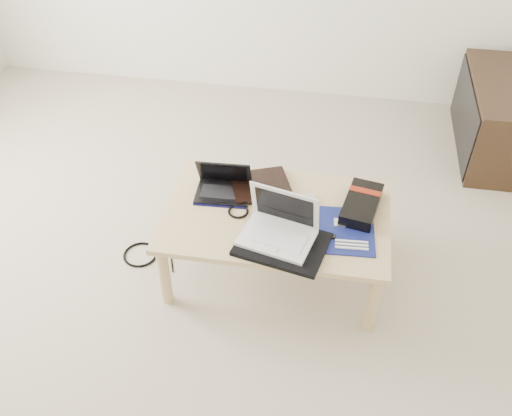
% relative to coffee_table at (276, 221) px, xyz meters
% --- Properties ---
extents(ground, '(4.00, 4.00, 0.00)m').
position_rel_coffee_table_xyz_m(ground, '(-0.52, -0.13, -0.35)').
color(ground, '#BAA997').
rests_on(ground, ground).
extents(coffee_table, '(1.10, 0.70, 0.40)m').
position_rel_coffee_table_xyz_m(coffee_table, '(0.00, 0.00, 0.00)').
color(coffee_table, tan).
rests_on(coffee_table, ground).
extents(media_cabinet, '(0.41, 0.90, 0.50)m').
position_rel_coffee_table_xyz_m(media_cabinet, '(1.25, 1.32, -0.10)').
color(media_cabinet, '#362516').
rests_on(media_cabinet, ground).
extents(book, '(0.36, 0.33, 0.03)m').
position_rel_coffee_table_xyz_m(book, '(-0.11, 0.18, 0.06)').
color(book, black).
rests_on(book, coffee_table).
extents(netbook, '(0.28, 0.21, 0.19)m').
position_rel_coffee_table_xyz_m(netbook, '(-0.29, 0.11, 0.09)').
color(netbook, black).
rests_on(netbook, coffee_table).
extents(tablet, '(0.26, 0.20, 0.01)m').
position_rel_coffee_table_xyz_m(tablet, '(0.03, 0.01, 0.06)').
color(tablet, black).
rests_on(tablet, coffee_table).
extents(remote, '(0.07, 0.24, 0.02)m').
position_rel_coffee_table_xyz_m(remote, '(0.16, 0.03, 0.06)').
color(remote, silver).
rests_on(remote, coffee_table).
extents(neoprene_sleeve, '(0.45, 0.37, 0.02)m').
position_rel_coffee_table_xyz_m(neoprene_sleeve, '(0.06, -0.21, 0.06)').
color(neoprene_sleeve, black).
rests_on(neoprene_sleeve, coffee_table).
extents(white_laptop, '(0.37, 0.30, 0.24)m').
position_rel_coffee_table_xyz_m(white_laptop, '(0.04, -0.17, 0.12)').
color(white_laptop, silver).
rests_on(white_laptop, neoprene_sleeve).
extents(motherboard, '(0.28, 0.34, 0.02)m').
position_rel_coffee_table_xyz_m(motherboard, '(0.35, -0.07, 0.05)').
color(motherboard, '#0B184A').
rests_on(motherboard, coffee_table).
extents(gpu_box, '(0.21, 0.34, 0.07)m').
position_rel_coffee_table_xyz_m(gpu_box, '(0.41, 0.09, 0.08)').
color(gpu_box, black).
rests_on(gpu_box, coffee_table).
extents(cable_coil, '(0.11, 0.11, 0.01)m').
position_rel_coffee_table_xyz_m(cable_coil, '(-0.18, -0.02, 0.05)').
color(cable_coil, black).
rests_on(cable_coil, coffee_table).
extents(floor_cable_coil, '(0.20, 0.20, 0.01)m').
position_rel_coffee_table_xyz_m(floor_cable_coil, '(-0.74, -0.03, -0.35)').
color(floor_cable_coil, black).
rests_on(floor_cable_coil, ground).
extents(floor_cable_trail, '(0.14, 0.36, 0.01)m').
position_rel_coffee_table_xyz_m(floor_cable_trail, '(-0.60, 0.06, -0.35)').
color(floor_cable_trail, black).
rests_on(floor_cable_trail, ground).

